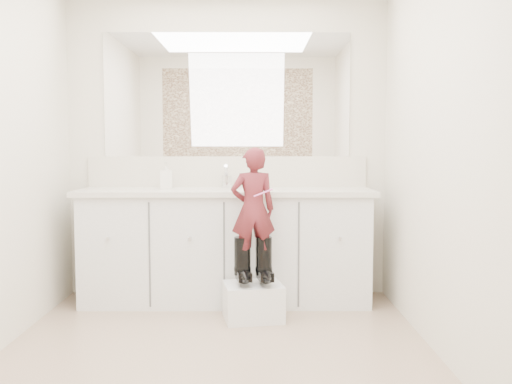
{
  "coord_description": "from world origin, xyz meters",
  "views": [
    {
      "loc": [
        0.22,
        -3.2,
        1.23
      ],
      "look_at": [
        0.23,
        0.75,
        0.91
      ],
      "focal_mm": 40.0,
      "sensor_mm": 36.0,
      "label": 1
    }
  ],
  "objects": [
    {
      "name": "wall_right",
      "position": [
        1.3,
        0.0,
        1.2
      ],
      "size": [
        0.0,
        3.0,
        3.0
      ],
      "primitive_type": "plane",
      "rotation": [
        1.57,
        0.0,
        -1.57
      ],
      "color": "beige",
      "rests_on": "floor"
    },
    {
      "name": "toothbrush",
      "position": [
        0.28,
        0.69,
        0.91
      ],
      "size": [
        0.14,
        0.04,
        0.06
      ],
      "primitive_type": "cylinder",
      "rotation": [
        0.0,
        1.22,
        0.17
      ],
      "color": "pink",
      "rests_on": "toddler"
    },
    {
      "name": "dot_panel",
      "position": [
        0.0,
        -1.49,
        1.65
      ],
      "size": [
        2.0,
        0.01,
        1.2
      ],
      "primitive_type": "cube",
      "color": "#472819",
      "rests_on": "wall_front"
    },
    {
      "name": "faucet",
      "position": [
        0.0,
        1.38,
        0.94
      ],
      "size": [
        0.08,
        0.08,
        0.1
      ],
      "primitive_type": "cylinder",
      "color": "silver",
      "rests_on": "countertop"
    },
    {
      "name": "cup",
      "position": [
        0.24,
        1.17,
        0.94
      ],
      "size": [
        0.12,
        0.12,
        0.1
      ],
      "primitive_type": "imported",
      "rotation": [
        0.0,
        0.0,
        -0.2
      ],
      "color": "beige",
      "rests_on": "countertop"
    },
    {
      "name": "wall_back",
      "position": [
        0.0,
        1.5,
        1.2
      ],
      "size": [
        2.6,
        0.0,
        2.6
      ],
      "primitive_type": "plane",
      "rotation": [
        1.57,
        0.0,
        0.0
      ],
      "color": "beige",
      "rests_on": "floor"
    },
    {
      "name": "mirror",
      "position": [
        0.0,
        1.49,
        1.64
      ],
      "size": [
        2.0,
        0.02,
        1.0
      ],
      "primitive_type": "cube",
      "color": "white",
      "rests_on": "wall_back"
    },
    {
      "name": "step_stool",
      "position": [
        0.21,
        0.75,
        0.13
      ],
      "size": [
        0.45,
        0.4,
        0.26
      ],
      "primitive_type": "cube",
      "rotation": [
        0.0,
        0.0,
        0.17
      ],
      "color": "white",
      "rests_on": "floor"
    },
    {
      "name": "floor",
      "position": [
        0.0,
        0.0,
        0.0
      ],
      "size": [
        3.0,
        3.0,
        0.0
      ],
      "primitive_type": "plane",
      "color": "#91745F",
      "rests_on": "ground"
    },
    {
      "name": "wall_front",
      "position": [
        0.0,
        -1.5,
        1.2
      ],
      "size": [
        2.6,
        0.0,
        2.6
      ],
      "primitive_type": "plane",
      "rotation": [
        -1.57,
        0.0,
        0.0
      ],
      "color": "beige",
      "rests_on": "floor"
    },
    {
      "name": "boot_right",
      "position": [
        0.29,
        0.75,
        0.42
      ],
      "size": [
        0.16,
        0.24,
        0.33
      ],
      "primitive_type": null,
      "rotation": [
        0.0,
        0.0,
        0.17
      ],
      "color": "black",
      "rests_on": "step_stool"
    },
    {
      "name": "countertop",
      "position": [
        0.0,
        1.21,
        0.87
      ],
      "size": [
        2.28,
        0.58,
        0.04
      ],
      "primitive_type": "cube",
      "color": "beige",
      "rests_on": "vanity_cabinet"
    },
    {
      "name": "soap_bottle",
      "position": [
        -0.48,
        1.3,
        1.0
      ],
      "size": [
        0.11,
        0.11,
        0.21
      ],
      "primitive_type": "imported",
      "rotation": [
        0.0,
        0.0,
        0.14
      ],
      "color": "white",
      "rests_on": "countertop"
    },
    {
      "name": "boot_left",
      "position": [
        0.14,
        0.75,
        0.42
      ],
      "size": [
        0.16,
        0.24,
        0.33
      ],
      "primitive_type": null,
      "rotation": [
        0.0,
        0.0,
        0.17
      ],
      "color": "black",
      "rests_on": "step_stool"
    },
    {
      "name": "backsplash",
      "position": [
        0.0,
        1.49,
        1.02
      ],
      "size": [
        2.28,
        0.03,
        0.25
      ],
      "primitive_type": "cube",
      "color": "beige",
      "rests_on": "countertop"
    },
    {
      "name": "vanity_cabinet",
      "position": [
        0.0,
        1.23,
        0.42
      ],
      "size": [
        2.2,
        0.55,
        0.85
      ],
      "primitive_type": "cube",
      "color": "silver",
      "rests_on": "floor"
    },
    {
      "name": "toddler",
      "position": [
        0.21,
        0.75,
        0.78
      ],
      "size": [
        0.34,
        0.26,
        0.86
      ],
      "primitive_type": "imported",
      "rotation": [
        0.0,
        0.0,
        3.32
      ],
      "color": "#962E3A",
      "rests_on": "step_stool"
    }
  ]
}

